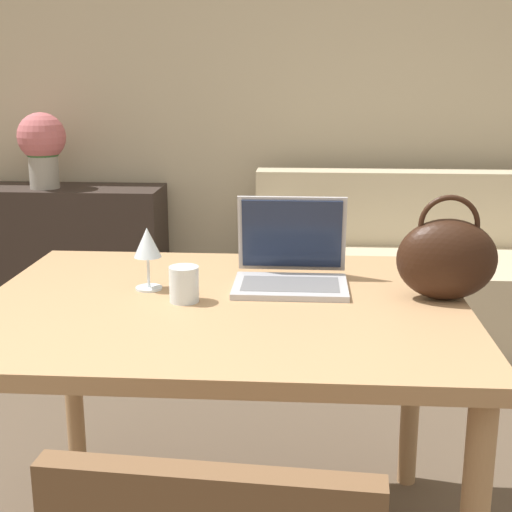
{
  "coord_description": "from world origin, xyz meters",
  "views": [
    {
      "loc": [
        0.27,
        -1.18,
        1.34
      ],
      "look_at": [
        0.15,
        0.56,
        0.89
      ],
      "focal_mm": 50.0,
      "sensor_mm": 36.0,
      "label": 1
    }
  ],
  "objects_px": {
    "laptop": "(291,261)",
    "flower_vase": "(42,145)",
    "couch": "(437,280)",
    "drinking_glass": "(184,284)",
    "wine_glass": "(147,246)",
    "handbag": "(447,258)"
  },
  "relations": [
    {
      "from": "drinking_glass",
      "to": "couch",
      "type": "bearing_deg",
      "value": 62.51
    },
    {
      "from": "laptop",
      "to": "flower_vase",
      "type": "xyz_separation_m",
      "value": [
        -1.44,
        2.0,
        0.12
      ]
    },
    {
      "from": "couch",
      "to": "flower_vase",
      "type": "height_order",
      "value": "flower_vase"
    },
    {
      "from": "laptop",
      "to": "flower_vase",
      "type": "bearing_deg",
      "value": 125.63
    },
    {
      "from": "couch",
      "to": "drinking_glass",
      "type": "relative_size",
      "value": 21.03
    },
    {
      "from": "laptop",
      "to": "handbag",
      "type": "bearing_deg",
      "value": -17.1
    },
    {
      "from": "wine_glass",
      "to": "handbag",
      "type": "xyz_separation_m",
      "value": [
        0.78,
        -0.04,
        -0.01
      ]
    },
    {
      "from": "couch",
      "to": "wine_glass",
      "type": "relative_size",
      "value": 11.39
    },
    {
      "from": "flower_vase",
      "to": "handbag",
      "type": "bearing_deg",
      "value": -49.19
    },
    {
      "from": "drinking_glass",
      "to": "flower_vase",
      "type": "bearing_deg",
      "value": 118.05
    },
    {
      "from": "couch",
      "to": "laptop",
      "type": "height_order",
      "value": "laptop"
    },
    {
      "from": "couch",
      "to": "drinking_glass",
      "type": "bearing_deg",
      "value": -117.49
    },
    {
      "from": "couch",
      "to": "handbag",
      "type": "xyz_separation_m",
      "value": [
        -0.34,
        -1.87,
        0.59
      ]
    },
    {
      "from": "laptop",
      "to": "couch",
      "type": "bearing_deg",
      "value": 67.12
    },
    {
      "from": "drinking_glass",
      "to": "wine_glass",
      "type": "xyz_separation_m",
      "value": [
        -0.11,
        0.1,
        0.07
      ]
    },
    {
      "from": "handbag",
      "to": "flower_vase",
      "type": "height_order",
      "value": "flower_vase"
    },
    {
      "from": "laptop",
      "to": "handbag",
      "type": "distance_m",
      "value": 0.42
    },
    {
      "from": "couch",
      "to": "flower_vase",
      "type": "relative_size",
      "value": 4.57
    },
    {
      "from": "wine_glass",
      "to": "handbag",
      "type": "relative_size",
      "value": 0.62
    },
    {
      "from": "couch",
      "to": "laptop",
      "type": "relative_size",
      "value": 6.29
    },
    {
      "from": "handbag",
      "to": "flower_vase",
      "type": "xyz_separation_m",
      "value": [
        -1.84,
        2.13,
        0.07
      ]
    },
    {
      "from": "couch",
      "to": "drinking_glass",
      "type": "xyz_separation_m",
      "value": [
        -1.01,
        -1.93,
        0.53
      ]
    }
  ]
}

